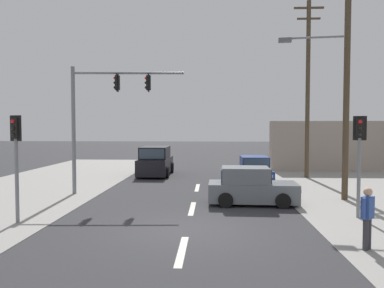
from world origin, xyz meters
The scene contains 14 objects.
ground_plane centered at (0.00, 0.00, 0.00)m, with size 140.00×140.00×0.00m, color #303033.
lane_dash_near centered at (0.00, -2.00, 0.00)m, with size 0.20×2.40×0.01m, color silver.
lane_dash_mid centered at (0.00, 3.00, 0.00)m, with size 0.20×2.40×0.01m, color silver.
lane_dash_far centered at (0.00, 8.00, 0.00)m, with size 0.20×2.40×0.01m, color silver.
utility_pole_midground_right centered at (6.39, 5.05, 5.26)m, with size 3.78×0.59×9.79m.
utility_pole_background_right centered at (6.66, 12.14, 5.70)m, with size 1.80×0.26×10.91m.
traffic_signal_mast centered at (-4.45, 5.92, 4.15)m, with size 5.28×0.53×6.00m.
pedestal_signal_right_kerb centered at (5.86, 1.76, 2.42)m, with size 0.43×0.31×3.56m.
pedestal_signal_left_kerb centered at (-5.64, 0.43, 2.42)m, with size 0.43×0.31×3.56m.
shopfront_wall_far centered at (11.00, 16.00, 1.80)m, with size 12.00×1.00×3.60m, color #A39384.
hatchback_kerbside_parked centered at (3.14, 9.49, 0.70)m, with size 1.82×3.66×1.53m.
suv_oncoming_near centered at (-2.96, 12.95, 0.88)m, with size 2.06×4.54×1.90m.
hatchback_oncoming_mid centered at (2.36, 3.98, 0.70)m, with size 3.68×1.85×1.53m.
pedestrian_at_kerb centered at (4.76, -1.70, 0.93)m, with size 0.41×0.43×1.63m.
Camera 1 is at (0.77, -11.43, 3.18)m, focal length 35.00 mm.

